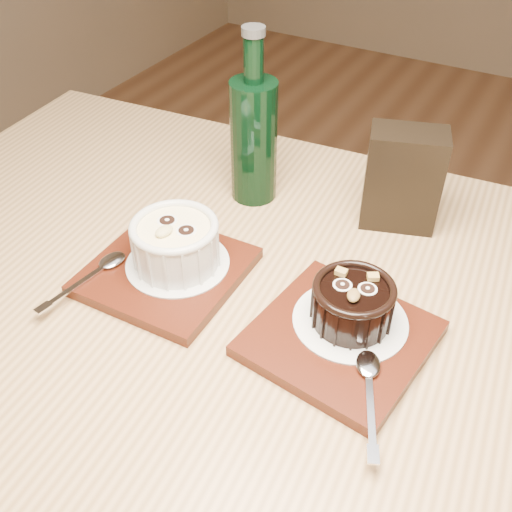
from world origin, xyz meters
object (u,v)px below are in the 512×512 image
at_px(ramekin_white, 175,242).
at_px(tray_right, 340,338).
at_px(table, 265,361).
at_px(tray_left, 166,271).
at_px(ramekin_dark, 353,302).
at_px(condiment_stand, 403,179).
at_px(green_bottle, 254,137).

distance_m(ramekin_white, tray_right, 0.23).
height_order(table, tray_right, tray_right).
bearing_deg(table, tray_left, -177.17).
xyz_separation_m(ramekin_white, ramekin_dark, (0.23, 0.01, -0.00)).
relative_size(tray_left, tray_right, 1.00).
height_order(table, condiment_stand, condiment_stand).
relative_size(table, ramekin_white, 11.67).
distance_m(tray_left, green_bottle, 0.23).
bearing_deg(tray_right, ramekin_dark, 85.23).
height_order(table, ramekin_dark, ramekin_dark).
distance_m(table, green_bottle, 0.31).
relative_size(ramekin_white, ramekin_dark, 1.18).
xyz_separation_m(tray_left, tray_right, (0.23, 0.00, 0.00)).
xyz_separation_m(ramekin_dark, green_bottle, (-0.23, 0.19, 0.05)).
distance_m(table, ramekin_white, 0.19).
bearing_deg(condiment_stand, tray_left, -130.04).
height_order(ramekin_white, green_bottle, green_bottle).
bearing_deg(tray_left, green_bottle, 88.54).
height_order(tray_left, ramekin_white, ramekin_white).
relative_size(tray_right, ramekin_dark, 1.96).
distance_m(ramekin_white, condiment_stand, 0.32).
relative_size(table, tray_left, 7.01).
bearing_deg(tray_left, ramekin_white, 51.92).
height_order(ramekin_dark, condiment_stand, condiment_stand).
bearing_deg(ramekin_white, tray_right, 6.79).
relative_size(tray_left, ramekin_white, 1.67).
bearing_deg(table, green_bottle, 122.81).
bearing_deg(ramekin_white, table, 6.99).
bearing_deg(condiment_stand, ramekin_white, -130.13).
bearing_deg(green_bottle, ramekin_white, -88.82).
xyz_separation_m(table, green_bottle, (-0.13, 0.21, 0.19)).
distance_m(table, ramekin_dark, 0.17).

